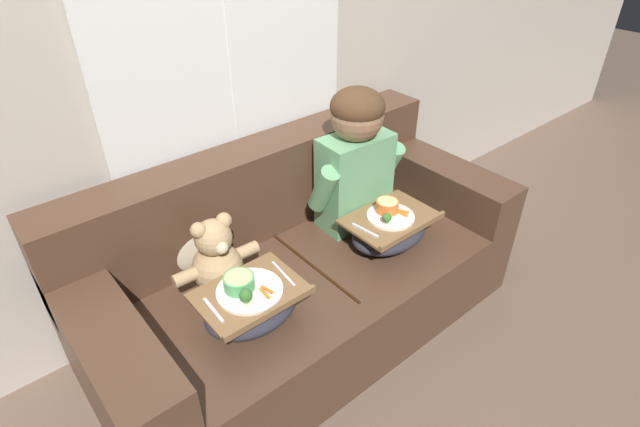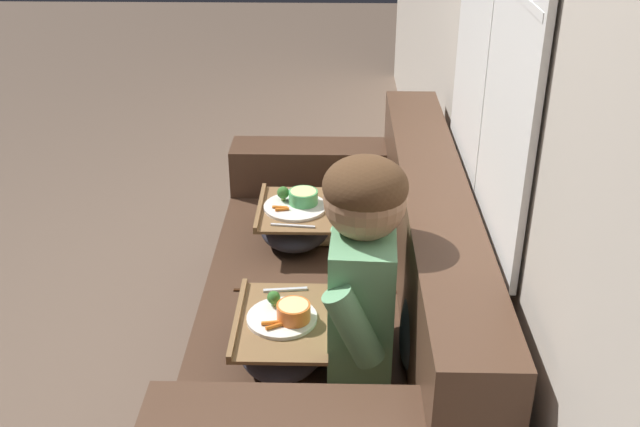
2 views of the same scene
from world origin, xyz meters
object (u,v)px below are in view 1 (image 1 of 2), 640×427
(throw_pillow_behind_teddy, at_px, (195,236))
(lap_tray_child, at_px, (389,229))
(couch, at_px, (297,270))
(child_figure, at_px, (356,153))
(throw_pillow_behind_child, at_px, (330,179))
(lap_tray_teddy, at_px, (251,304))
(teddy_bear, at_px, (217,260))

(throw_pillow_behind_teddy, relative_size, lap_tray_child, 0.80)
(couch, xyz_separation_m, child_figure, (0.38, 0.03, 0.47))
(couch, bearing_deg, throw_pillow_behind_child, 29.27)
(lap_tray_child, bearing_deg, couch, 151.04)
(throw_pillow_behind_child, xyz_separation_m, lap_tray_teddy, (-0.76, -0.42, -0.08))
(throw_pillow_behind_teddy, xyz_separation_m, lap_tray_teddy, (-0.00, -0.42, -0.08))
(throw_pillow_behind_child, relative_size, teddy_bear, 0.93)
(couch, xyz_separation_m, lap_tray_teddy, (-0.38, -0.21, 0.18))
(teddy_bear, bearing_deg, lap_tray_teddy, -90.28)
(lap_tray_child, xyz_separation_m, lap_tray_teddy, (-0.76, -0.00, 0.00))
(teddy_bear, bearing_deg, throw_pillow_behind_teddy, 89.93)
(throw_pillow_behind_teddy, distance_m, child_figure, 0.81)
(lap_tray_child, bearing_deg, lap_tray_teddy, -179.99)
(lap_tray_teddy, bearing_deg, throw_pillow_behind_child, 29.08)
(throw_pillow_behind_teddy, xyz_separation_m, teddy_bear, (-0.00, -0.18, -0.01))
(lap_tray_child, bearing_deg, child_figure, 90.05)
(throw_pillow_behind_child, height_order, throw_pillow_behind_teddy, throw_pillow_behind_child)
(throw_pillow_behind_teddy, relative_size, lap_tray_teddy, 0.84)
(couch, xyz_separation_m, throw_pillow_behind_teddy, (-0.38, 0.21, 0.26))
(couch, distance_m, throw_pillow_behind_child, 0.50)
(child_figure, bearing_deg, couch, -175.10)
(throw_pillow_behind_child, distance_m, lap_tray_teddy, 0.87)
(couch, distance_m, lap_tray_child, 0.47)
(child_figure, bearing_deg, lap_tray_teddy, -162.30)
(child_figure, relative_size, lap_tray_teddy, 1.73)
(throw_pillow_behind_teddy, height_order, lap_tray_teddy, throw_pillow_behind_teddy)
(couch, height_order, throw_pillow_behind_child, couch)
(couch, height_order, child_figure, child_figure)
(throw_pillow_behind_child, bearing_deg, lap_tray_teddy, -150.92)
(child_figure, distance_m, lap_tray_teddy, 0.85)
(lap_tray_child, bearing_deg, throw_pillow_behind_child, 90.02)
(lap_tray_child, height_order, lap_tray_teddy, lap_tray_teddy)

